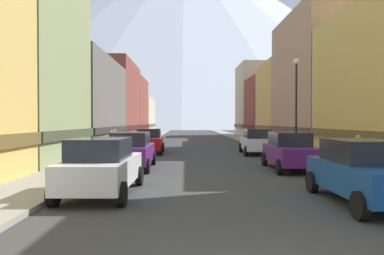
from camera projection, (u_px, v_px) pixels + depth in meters
The scene contains 22 objects.
sidewalk_left at pixel (139, 142), 39.55m from camera, with size 2.50×100.00×0.15m, color gray.
sidewalk_right at pixel (253, 142), 39.78m from camera, with size 2.50×100.00×0.15m, color gray.
storefront_left_2 at pixel (65, 105), 31.48m from camera, with size 8.69×13.74×7.78m.
storefront_left_3 at pixel (94, 103), 44.49m from camera, with size 10.21×12.27×9.53m.
storefront_left_4 at pixel (121, 108), 56.21m from camera, with size 7.80×10.96×9.00m.
storefront_left_5 at pixel (131, 117), 68.60m from camera, with size 8.15×13.27×6.68m.
storefront_right_2 at pixel (338, 84), 30.84m from camera, with size 8.96×11.41×11.37m.
storefront_right_3 at pixel (298, 104), 40.86m from camera, with size 8.31×8.40×8.87m.
storefront_right_4 at pixel (277, 109), 49.54m from camera, with size 8.04×8.15×8.28m.
storefront_right_5 at pixel (268, 101), 58.75m from camera, with size 9.75×9.27×11.47m.
car_left_0 at pixel (102, 166), 11.32m from camera, with size 2.13×4.43×1.78m.
car_left_1 at pixel (131, 150), 17.50m from camera, with size 2.06×4.40×1.78m.
car_left_2 at pixel (149, 141), 26.10m from camera, with size 2.18×4.45×1.78m.
car_right_0 at pixel (364, 171), 10.11m from camera, with size 2.11×4.42×1.78m.
car_right_1 at pixel (290, 151), 17.22m from camera, with size 2.16×4.44×1.78m.
car_right_2 at pixel (257, 141), 25.38m from camera, with size 2.24×4.48×1.78m.
potted_plant_0 at pixel (333, 151), 20.13m from camera, with size 0.66×0.66×0.94m.
pedestrian_0 at pixel (358, 155), 15.59m from camera, with size 0.36×0.36×1.57m.
pedestrian_1 at pixel (112, 143), 24.81m from camera, with size 0.36×0.36×1.53m.
pedestrian_2 at pixel (115, 141), 25.86m from camera, with size 0.36×0.36×1.58m.
streetlamp_right at pixel (296, 93), 21.36m from camera, with size 0.36×0.36×5.86m.
mountain_backdrop at pixel (184, 33), 263.46m from camera, with size 337.95×337.95×132.86m, color silver.
Camera 1 is at (-1.19, -4.62, 2.30)m, focal length 33.93 mm.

